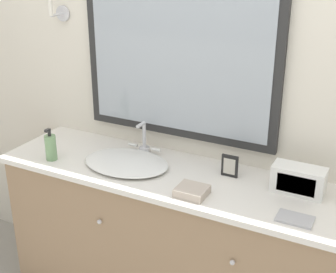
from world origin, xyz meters
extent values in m
cube|color=silver|center=(0.00, 0.57, 1.27)|extent=(8.00, 0.06, 2.55)
cube|color=#282828|center=(-0.17, 0.52, 1.42)|extent=(1.11, 0.04, 0.83)
cube|color=#9EA8B2|center=(-0.17, 0.50, 1.42)|extent=(1.02, 0.01, 0.74)
cylinder|color=silver|center=(-0.91, 0.53, 1.62)|extent=(0.09, 0.01, 0.09)
cylinder|color=silver|center=(-0.91, 0.48, 1.62)|extent=(0.02, 0.10, 0.02)
cylinder|color=white|center=(-0.91, 0.43, 1.69)|extent=(0.02, 0.02, 0.14)
cube|color=#937556|center=(0.00, 0.27, 0.44)|extent=(1.98, 0.50, 0.87)
cube|color=silver|center=(0.00, 0.27, 0.89)|extent=(2.04, 0.53, 0.03)
sphere|color=silver|center=(-0.36, 0.01, 0.68)|extent=(0.02, 0.02, 0.02)
sphere|color=silver|center=(0.36, 0.01, 0.68)|extent=(0.02, 0.02, 0.02)
ellipsoid|color=white|center=(-0.33, 0.24, 0.92)|extent=(0.47, 0.34, 0.03)
cylinder|color=silver|center=(-0.33, 0.43, 0.92)|extent=(0.06, 0.06, 0.03)
cylinder|color=silver|center=(-0.33, 0.43, 1.01)|extent=(0.02, 0.02, 0.15)
cylinder|color=silver|center=(-0.33, 0.40, 1.08)|extent=(0.02, 0.07, 0.02)
cylinder|color=white|center=(-0.41, 0.43, 0.93)|extent=(0.06, 0.02, 0.02)
cylinder|color=white|center=(-0.26, 0.43, 0.93)|extent=(0.06, 0.02, 0.02)
cylinder|color=#709966|center=(-0.73, 0.12, 0.97)|extent=(0.06, 0.06, 0.14)
cylinder|color=black|center=(-0.73, 0.12, 1.06)|extent=(0.02, 0.02, 0.04)
cube|color=black|center=(-0.73, 0.11, 1.08)|extent=(0.02, 0.03, 0.01)
cube|color=white|center=(0.54, 0.37, 0.97)|extent=(0.24, 0.11, 0.13)
cube|color=black|center=(0.54, 0.31, 0.97)|extent=(0.18, 0.01, 0.09)
cube|color=black|center=(0.19, 0.38, 0.96)|extent=(0.09, 0.01, 0.12)
cube|color=beige|center=(0.19, 0.37, 0.96)|extent=(0.06, 0.00, 0.08)
cube|color=#B7A899|center=(0.10, 0.12, 0.92)|extent=(0.14, 0.13, 0.04)
cube|color=#ADADB2|center=(0.58, 0.12, 0.91)|extent=(0.15, 0.10, 0.01)
camera|label=1|loc=(0.89, -1.64, 1.99)|focal=50.00mm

